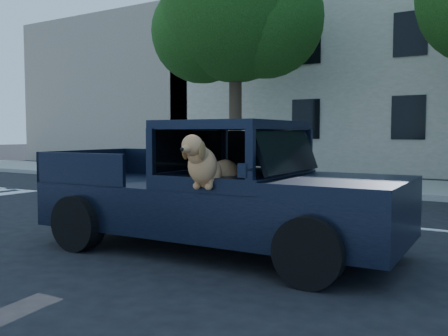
% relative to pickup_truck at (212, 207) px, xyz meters
% --- Properties ---
extents(ground, '(120.00, 120.00, 0.00)m').
position_rel_pickup_truck_xyz_m(ground, '(-1.26, -0.23, -0.61)').
color(ground, black).
rests_on(ground, ground).
extents(far_sidewalk, '(60.00, 4.00, 0.15)m').
position_rel_pickup_truck_xyz_m(far_sidewalk, '(-1.26, 8.97, -0.53)').
color(far_sidewalk, gray).
rests_on(far_sidewalk, ground).
extents(lane_stripes, '(21.60, 0.14, 0.01)m').
position_rel_pickup_truck_xyz_m(lane_stripes, '(0.74, 3.17, -0.60)').
color(lane_stripes, silver).
rests_on(lane_stripes, ground).
extents(street_tree_left, '(6.00, 5.20, 8.60)m').
position_rel_pickup_truck_xyz_m(street_tree_left, '(-5.23, 9.39, 5.11)').
color(street_tree_left, '#332619').
rests_on(street_tree_left, ground).
extents(building_left, '(12.00, 6.00, 8.00)m').
position_rel_pickup_truck_xyz_m(building_left, '(-16.26, 16.27, 3.39)').
color(building_left, tan).
rests_on(building_left, ground).
extents(pickup_truck, '(5.08, 2.63, 1.79)m').
position_rel_pickup_truck_xyz_m(pickup_truck, '(0.00, 0.00, 0.00)').
color(pickup_truck, black).
rests_on(pickup_truck, ground).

